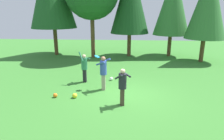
{
  "coord_description": "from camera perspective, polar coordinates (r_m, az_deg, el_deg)",
  "views": [
    {
      "loc": [
        -0.1,
        -8.83,
        3.89
      ],
      "look_at": [
        -0.76,
        0.82,
        1.05
      ],
      "focal_mm": 31.58,
      "sensor_mm": 36.0,
      "label": 1
    }
  ],
  "objects": [
    {
      "name": "person_bystander",
      "position": [
        10.03,
        -2.53,
        -0.04
      ],
      "size": [
        0.77,
        0.75,
        1.77
      ],
      "rotation": [
        0.0,
        0.0,
        2.46
      ],
      "color": "gray",
      "rests_on": "ground_plane"
    },
    {
      "name": "ball_white",
      "position": [
        11.69,
        -0.22,
        -2.55
      ],
      "size": [
        0.2,
        0.2,
        0.2
      ],
      "primitive_type": "sphere",
      "color": "white",
      "rests_on": "ground_plane"
    },
    {
      "name": "tree_far_right",
      "position": [
        17.4,
        26.08,
        17.07
      ],
      "size": [
        3.07,
        3.07,
        7.33
      ],
      "color": "brown",
      "rests_on": "ground_plane"
    },
    {
      "name": "ball_orange",
      "position": [
        9.8,
        -16.12,
        -7.05
      ],
      "size": [
        0.21,
        0.21,
        0.21
      ],
      "primitive_type": "sphere",
      "color": "orange",
      "rests_on": "ground_plane"
    },
    {
      "name": "ground_plane",
      "position": [
        9.65,
        4.2,
        -7.45
      ],
      "size": [
        40.0,
        40.0,
        0.0
      ],
      "primitive_type": "plane",
      "color": "#387A2D"
    },
    {
      "name": "tree_right",
      "position": [
        18.78,
        17.22,
        18.26
      ],
      "size": [
        3.17,
        3.17,
        7.58
      ],
      "color": "brown",
      "rests_on": "ground_plane"
    },
    {
      "name": "person_catcher",
      "position": [
        8.38,
        3.05,
        -4.06
      ],
      "size": [
        0.71,
        0.72,
        1.64
      ],
      "rotation": [
        0.0,
        0.0,
        2.17
      ],
      "color": "#4C382D",
      "rests_on": "ground_plane"
    },
    {
      "name": "frisbee",
      "position": [
        10.19,
        -4.36,
        3.92
      ],
      "size": [
        0.31,
        0.32,
        0.13
      ],
      "color": "#2393D1"
    },
    {
      "name": "person_thrower",
      "position": [
        11.3,
        -8.02,
        1.22
      ],
      "size": [
        0.67,
        0.67,
        1.8
      ],
      "rotation": [
        0.0,
        0.0,
        -0.76
      ],
      "color": "black",
      "rests_on": "ground_plane"
    },
    {
      "name": "ball_yellow",
      "position": [
        9.52,
        -10.74,
        -7.28
      ],
      "size": [
        0.24,
        0.24,
        0.24
      ],
      "primitive_type": "sphere",
      "color": "yellow",
      "rests_on": "ground_plane"
    }
  ]
}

